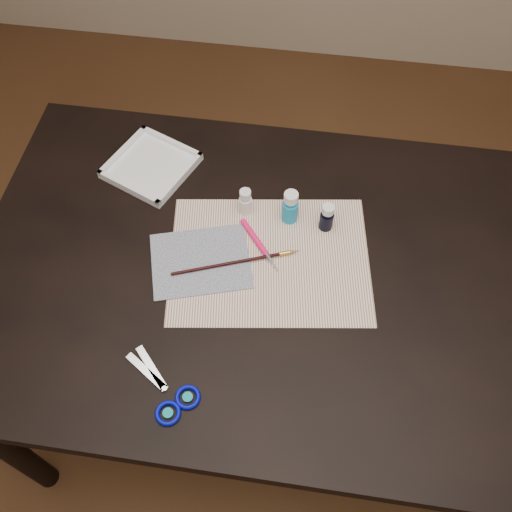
# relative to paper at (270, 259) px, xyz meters

# --- Properties ---
(ground) EXTENTS (3.50, 3.50, 0.02)m
(ground) POSITION_rel_paper_xyz_m (-0.03, -0.03, -0.76)
(ground) COLOR #422614
(ground) RESTS_ON ground
(table) EXTENTS (1.30, 0.90, 0.75)m
(table) POSITION_rel_paper_xyz_m (-0.03, -0.03, -0.38)
(table) COLOR black
(table) RESTS_ON ground
(paper) EXTENTS (0.50, 0.41, 0.00)m
(paper) POSITION_rel_paper_xyz_m (0.00, 0.00, 0.00)
(paper) COLOR white
(paper) RESTS_ON table
(canvas) EXTENTS (0.26, 0.23, 0.00)m
(canvas) POSITION_rel_paper_xyz_m (-0.16, -0.03, 0.00)
(canvas) COLOR #131C40
(canvas) RESTS_ON paper
(paint_bottle_white) EXTENTS (0.03, 0.03, 0.08)m
(paint_bottle_white) POSITION_rel_paper_xyz_m (-0.08, 0.13, 0.04)
(paint_bottle_white) COLOR white
(paint_bottle_white) RESTS_ON table
(paint_bottle_cyan) EXTENTS (0.05, 0.05, 0.09)m
(paint_bottle_cyan) POSITION_rel_paper_xyz_m (0.03, 0.12, 0.05)
(paint_bottle_cyan) COLOR #158FC2
(paint_bottle_cyan) RESTS_ON table
(paint_bottle_navy) EXTENTS (0.03, 0.03, 0.08)m
(paint_bottle_navy) POSITION_rel_paper_xyz_m (0.12, 0.11, 0.04)
(paint_bottle_navy) COLOR black
(paint_bottle_navy) RESTS_ON table
(paintbrush) EXTENTS (0.28, 0.11, 0.01)m
(paintbrush) POSITION_rel_paper_xyz_m (-0.07, -0.02, 0.01)
(paintbrush) COLOR black
(paintbrush) RESTS_ON canvas
(craft_knife) EXTENTS (0.12, 0.14, 0.01)m
(craft_knife) POSITION_rel_paper_xyz_m (-0.03, 0.03, 0.01)
(craft_knife) COLOR #FF1565
(craft_knife) RESTS_ON paper
(scissors) EXTENTS (0.22, 0.19, 0.01)m
(scissors) POSITION_rel_paper_xyz_m (-0.19, -0.33, 0.00)
(scissors) COLOR silver
(scissors) RESTS_ON table
(palette_tray) EXTENTS (0.25, 0.25, 0.02)m
(palette_tray) POSITION_rel_paper_xyz_m (-0.33, 0.23, 0.01)
(palette_tray) COLOR white
(palette_tray) RESTS_ON table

